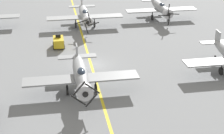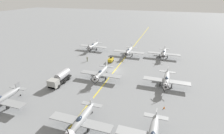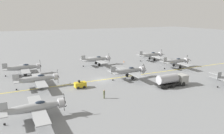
# 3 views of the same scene
# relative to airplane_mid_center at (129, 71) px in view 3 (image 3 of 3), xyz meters

# --- Properties ---
(ground_plane) EXTENTS (400.00, 400.00, 0.00)m
(ground_plane) POSITION_rel_airplane_mid_center_xyz_m (-1.86, -6.69, -2.01)
(ground_plane) COLOR slate
(taxiway_stripe) EXTENTS (0.30, 160.00, 0.01)m
(taxiway_stripe) POSITION_rel_airplane_mid_center_xyz_m (-1.86, -6.69, -2.01)
(taxiway_stripe) COLOR yellow
(taxiway_stripe) RESTS_ON ground
(airplane_mid_center) EXTENTS (12.00, 9.98, 3.65)m
(airplane_mid_center) POSITION_rel_airplane_mid_center_xyz_m (0.00, 0.00, 0.00)
(airplane_mid_center) COLOR gray
(airplane_mid_center) RESTS_ON ground
(airplane_mid_left) EXTENTS (12.00, 9.98, 3.65)m
(airplane_mid_left) POSITION_rel_airplane_mid_center_xyz_m (-17.91, -1.81, 0.00)
(airplane_mid_left) COLOR #97999C
(airplane_mid_left) RESTS_ON ground
(airplane_far_left) EXTENTS (12.00, 9.98, 3.77)m
(airplane_far_left) POSITION_rel_airplane_mid_center_xyz_m (-16.79, 19.20, 0.00)
(airplane_far_left) COLOR #95989A
(airplane_far_left) RESTS_ON ground
(airplane_near_right) EXTENTS (12.00, 9.98, 3.65)m
(airplane_near_right) POSITION_rel_airplane_mid_center_xyz_m (13.54, -24.69, 0.00)
(airplane_near_right) COLOR #949699
(airplane_near_right) RESTS_ON ground
(airplane_far_center) EXTENTS (12.00, 9.98, 3.74)m
(airplane_far_center) POSITION_rel_airplane_mid_center_xyz_m (-4.05, 19.55, 0.00)
(airplane_far_center) COLOR gray
(airplane_far_center) RESTS_ON ground
(airplane_near_left) EXTENTS (12.00, 9.98, 3.80)m
(airplane_near_left) POSITION_rel_airplane_mid_center_xyz_m (-15.86, -24.37, 0.00)
(airplane_near_left) COLOR gray
(airplane_near_left) RESTS_ON ground
(airplane_near_center) EXTENTS (12.00, 9.98, 3.76)m
(airplane_near_center) POSITION_rel_airplane_mid_center_xyz_m (-2.71, -22.27, 0.00)
(airplane_near_center) COLOR #96989B
(airplane_near_center) RESTS_ON ground
(fuel_tanker) EXTENTS (2.68, 8.00, 2.98)m
(fuel_tanker) POSITION_rel_airplane_mid_center_xyz_m (9.79, 5.90, -0.50)
(fuel_tanker) COLOR black
(fuel_tanker) RESTS_ON ground
(tow_tractor) EXTENTS (1.57, 2.60, 1.79)m
(tow_tractor) POSITION_rel_airplane_mid_center_xyz_m (1.83, -13.69, -1.22)
(tow_tractor) COLOR gold
(tow_tractor) RESTS_ON ground
(ground_crew_walking) EXTENTS (0.39, 0.39, 1.81)m
(ground_crew_walking) POSITION_rel_airplane_mid_center_xyz_m (10.08, -11.42, -1.02)
(ground_crew_walking) COLOR #515638
(ground_crew_walking) RESTS_ON ground
(traffic_cone) EXTENTS (0.36, 0.36, 0.55)m
(traffic_cone) POSITION_rel_airplane_mid_center_xyz_m (-18.11, 8.55, -1.74)
(traffic_cone) COLOR orange
(traffic_cone) RESTS_ON ground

